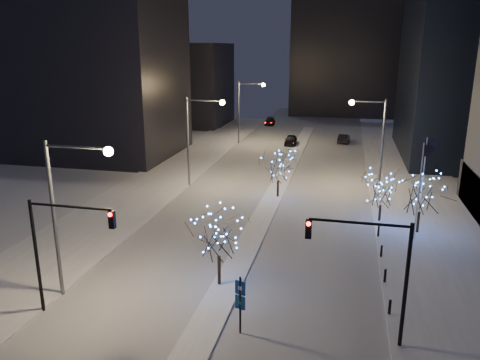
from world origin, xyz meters
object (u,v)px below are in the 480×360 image
(holiday_tree_median_near, at_px, (219,235))
(holiday_tree_median_far, at_px, (278,168))
(traffic_signal_east, at_px, (376,262))
(wayfinding_sign, at_px, (240,299))
(street_lamp_w_mid, at_px, (197,130))
(holiday_tree_plaza_near, at_px, (421,194))
(car_mid, at_px, (344,138))
(car_far, at_px, (270,121))
(car_near, at_px, (291,140))
(street_lamp_w_near, at_px, (68,199))
(street_lamp_east, at_px, (374,132))
(street_lamp_w_far, at_px, (245,104))
(holiday_tree_plaza_far, at_px, (382,190))
(traffic_signal_west, at_px, (58,240))

(holiday_tree_median_near, distance_m, holiday_tree_median_far, 19.61)
(traffic_signal_east, height_order, wayfinding_sign, traffic_signal_east)
(street_lamp_w_mid, xyz_separation_m, holiday_tree_plaza_near, (22.42, -9.27, -2.99))
(car_mid, relative_size, car_far, 0.91)
(street_lamp_w_mid, distance_m, car_near, 27.42)
(street_lamp_w_mid, distance_m, holiday_tree_median_near, 23.47)
(street_lamp_w_near, xyz_separation_m, street_lamp_east, (19.02, 28.00, -0.05))
(street_lamp_w_near, bearing_deg, street_lamp_w_far, 90.00)
(street_lamp_w_mid, xyz_separation_m, holiday_tree_plaza_far, (19.44, -7.12, -3.49))
(street_lamp_w_far, distance_m, street_lamp_east, 29.08)
(street_lamp_w_mid, bearing_deg, traffic_signal_west, -88.94)
(street_lamp_w_far, height_order, wayfinding_sign, street_lamp_w_far)
(street_lamp_east, distance_m, car_near, 26.16)
(car_far, bearing_deg, traffic_signal_east, -81.04)
(street_lamp_east, xyz_separation_m, car_near, (-11.58, 22.76, -5.67))
(street_lamp_w_mid, bearing_deg, street_lamp_w_far, 90.00)
(car_far, distance_m, holiday_tree_plaza_far, 55.47)
(car_far, bearing_deg, street_lamp_w_mid, -95.58)
(holiday_tree_median_near, bearing_deg, holiday_tree_plaza_near, 41.66)
(street_lamp_east, bearing_deg, holiday_tree_plaza_near, -74.54)
(traffic_signal_east, xyz_separation_m, car_near, (-10.44, 51.77, -3.98))
(street_lamp_w_near, relative_size, holiday_tree_median_far, 2.13)
(traffic_signal_east, xyz_separation_m, holiday_tree_median_near, (-9.44, 4.29, -1.12))
(street_lamp_east, bearing_deg, car_mid, 97.03)
(street_lamp_w_near, distance_m, traffic_signal_west, 2.70)
(street_lamp_east, height_order, holiday_tree_median_far, street_lamp_east)
(street_lamp_east, relative_size, traffic_signal_east, 1.43)
(street_lamp_w_mid, distance_m, traffic_signal_west, 27.06)
(wayfinding_sign, bearing_deg, street_lamp_w_far, 119.97)
(holiday_tree_median_far, bearing_deg, car_mid, 78.67)
(holiday_tree_median_far, bearing_deg, wayfinding_sign, -86.41)
(street_lamp_w_far, distance_m, holiday_tree_median_near, 47.55)
(car_near, distance_m, car_far, 20.42)
(car_near, height_order, wayfinding_sign, wayfinding_sign)
(car_near, bearing_deg, street_lamp_w_mid, -108.08)
(street_lamp_w_far, bearing_deg, street_lamp_w_near, -90.00)
(street_lamp_w_near, bearing_deg, holiday_tree_plaza_far, 42.61)
(holiday_tree_median_near, bearing_deg, wayfinding_sign, -62.62)
(traffic_signal_west, distance_m, car_near, 53.37)
(wayfinding_sign, bearing_deg, traffic_signal_east, 22.96)
(car_mid, height_order, holiday_tree_plaza_near, holiday_tree_plaza_near)
(car_near, distance_m, car_mid, 9.09)
(street_lamp_w_mid, xyz_separation_m, car_mid, (15.76, 29.43, -5.78))
(car_near, relative_size, car_far, 0.96)
(street_lamp_w_far, distance_m, holiday_tree_plaza_near, 41.06)
(car_mid, relative_size, holiday_tree_plaza_far, 0.92)
(car_near, bearing_deg, street_lamp_w_near, -100.31)
(street_lamp_w_mid, height_order, wayfinding_sign, street_lamp_w_mid)
(street_lamp_east, relative_size, holiday_tree_plaza_near, 1.81)
(street_lamp_w_near, bearing_deg, holiday_tree_median_far, 67.57)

